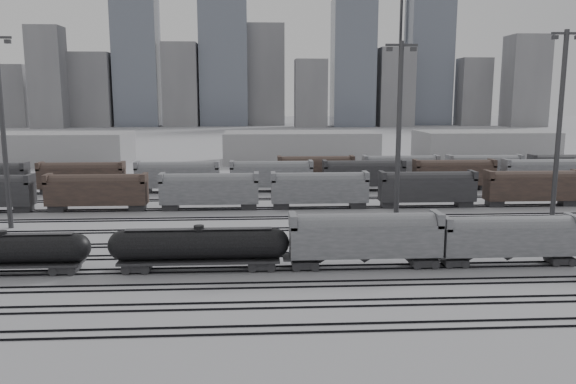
{
  "coord_description": "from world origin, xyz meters",
  "views": [
    {
      "loc": [
        -1.95,
        -53.46,
        17.17
      ],
      "look_at": [
        2.61,
        23.86,
        4.0
      ],
      "focal_mm": 35.0,
      "sensor_mm": 36.0,
      "label": 1
    }
  ],
  "objects": [
    {
      "name": "ground",
      "position": [
        0.0,
        0.0,
        0.0
      ],
      "size": [
        900.0,
        900.0,
        0.0
      ],
      "primitive_type": "plane",
      "color": "silver",
      "rests_on": "ground"
    },
    {
      "name": "bg_string_mid",
      "position": [
        18.0,
        48.0,
        2.8
      ],
      "size": [
        151.0,
        3.0,
        5.6
      ],
      "color": "#262629",
      "rests_on": "ground"
    },
    {
      "name": "warehouse_mid",
      "position": [
        10.0,
        95.0,
        4.0
      ],
      "size": [
        40.0,
        18.0,
        8.0
      ],
      "primitive_type": "cube",
      "color": "#A0A0A3",
      "rests_on": "ground"
    },
    {
      "name": "light_mast_c",
      "position": [
        15.13,
        12.48,
        12.5
      ],
      "size": [
        3.77,
        0.6,
        23.56
      ],
      "color": "#38383B",
      "rests_on": "ground"
    },
    {
      "name": "hopper_car_b",
      "position": [
        23.97,
        1.0,
        3.1
      ],
      "size": [
        14.03,
        2.79,
        5.02
      ],
      "color": "#262629",
      "rests_on": "ground"
    },
    {
      "name": "bg_string_far",
      "position": [
        35.5,
        56.0,
        2.8
      ],
      "size": [
        66.0,
        3.0,
        5.6
      ],
      "color": "#4E3B31",
      "rests_on": "ground"
    },
    {
      "name": "skyline",
      "position": [
        10.84,
        280.0,
        34.73
      ],
      "size": [
        316.0,
        22.4,
        95.0
      ],
      "color": "gray",
      "rests_on": "ground"
    },
    {
      "name": "light_mast_b",
      "position": [
        -34.39,
        21.1,
        13.28
      ],
      "size": [
        4.0,
        0.64,
        25.03
      ],
      "color": "#38383B",
      "rests_on": "ground"
    },
    {
      "name": "warehouse_right",
      "position": [
        60.0,
        95.0,
        4.0
      ],
      "size": [
        35.0,
        18.0,
        8.0
      ],
      "primitive_type": "cube",
      "color": "#A0A0A3",
      "rests_on": "ground"
    },
    {
      "name": "tank_car_a",
      "position": [
        -26.58,
        1.0,
        2.4
      ],
      "size": [
        16.8,
        2.8,
        4.15
      ],
      "color": "#262629",
      "rests_on": "ground"
    },
    {
      "name": "tank_car_b",
      "position": [
        -7.58,
        1.0,
        2.56
      ],
      "size": [
        17.89,
        2.98,
        4.42
      ],
      "color": "#262629",
      "rests_on": "ground"
    },
    {
      "name": "hopper_car_a",
      "position": [
        9.06,
        1.0,
        3.39
      ],
      "size": [
        15.34,
        3.05,
        5.49
      ],
      "color": "#262629",
      "rests_on": "ground"
    },
    {
      "name": "bg_string_near",
      "position": [
        8.0,
        32.0,
        2.8
      ],
      "size": [
        151.0,
        3.0,
        5.6
      ],
      "color": "gray",
      "rests_on": "ground"
    },
    {
      "name": "crane_left",
      "position": [
        -28.74,
        305.0,
        57.39
      ],
      "size": [
        42.0,
        1.8,
        100.0
      ],
      "color": "#38383B",
      "rests_on": "ground"
    },
    {
      "name": "tracks",
      "position": [
        0.0,
        17.5,
        0.08
      ],
      "size": [
        220.0,
        71.5,
        0.16
      ],
      "color": "black",
      "rests_on": "ground"
    },
    {
      "name": "crane_right",
      "position": [
        91.26,
        305.0,
        57.39
      ],
      "size": [
        42.0,
        1.8,
        100.0
      ],
      "color": "#38383B",
      "rests_on": "ground"
    },
    {
      "name": "light_mast_d",
      "position": [
        39.45,
        20.92,
        13.78
      ],
      "size": [
        4.16,
        0.67,
        25.98
      ],
      "color": "#38383B",
      "rests_on": "ground"
    },
    {
      "name": "warehouse_left",
      "position": [
        -60.0,
        95.0,
        4.0
      ],
      "size": [
        50.0,
        18.0,
        8.0
      ],
      "primitive_type": "cube",
      "color": "#A0A0A3",
      "rests_on": "ground"
    }
  ]
}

